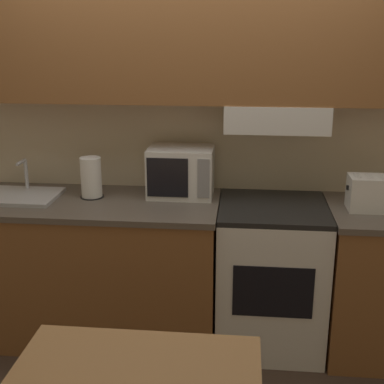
{
  "coord_description": "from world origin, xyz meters",
  "views": [
    {
      "loc": [
        0.33,
        -3.36,
        1.92
      ],
      "look_at": [
        0.05,
        -0.58,
        1.06
      ],
      "focal_mm": 50.0,
      "sensor_mm": 36.0,
      "label": 1
    }
  ],
  "objects_px": {
    "stove_range": "(270,275)",
    "paper_towel_roll": "(91,178)",
    "microwave": "(181,172)",
    "toaster": "(374,193)",
    "sink_basin": "(19,195)"
  },
  "relations": [
    {
      "from": "stove_range",
      "to": "paper_towel_roll",
      "type": "height_order",
      "value": "paper_towel_roll"
    },
    {
      "from": "toaster",
      "to": "sink_basin",
      "type": "xyz_separation_m",
      "value": [
        -2.13,
        0.01,
        -0.08
      ]
    },
    {
      "from": "microwave",
      "to": "paper_towel_roll",
      "type": "distance_m",
      "value": 0.56
    },
    {
      "from": "toaster",
      "to": "sink_basin",
      "type": "bearing_deg",
      "value": 179.71
    },
    {
      "from": "stove_range",
      "to": "sink_basin",
      "type": "bearing_deg",
      "value": -179.63
    },
    {
      "from": "microwave",
      "to": "paper_towel_roll",
      "type": "relative_size",
      "value": 1.59
    },
    {
      "from": "stove_range",
      "to": "toaster",
      "type": "xyz_separation_m",
      "value": [
        0.57,
        -0.02,
        0.56
      ]
    },
    {
      "from": "toaster",
      "to": "paper_towel_roll",
      "type": "bearing_deg",
      "value": 177.41
    },
    {
      "from": "microwave",
      "to": "toaster",
      "type": "xyz_separation_m",
      "value": [
        1.14,
        -0.17,
        -0.05
      ]
    },
    {
      "from": "microwave",
      "to": "sink_basin",
      "type": "relative_size",
      "value": 0.84
    },
    {
      "from": "stove_range",
      "to": "paper_towel_roll",
      "type": "xyz_separation_m",
      "value": [
        -1.12,
        0.06,
        0.58
      ]
    },
    {
      "from": "stove_range",
      "to": "paper_towel_roll",
      "type": "distance_m",
      "value": 1.26
    },
    {
      "from": "toaster",
      "to": "stove_range",
      "type": "bearing_deg",
      "value": 177.87
    },
    {
      "from": "microwave",
      "to": "toaster",
      "type": "distance_m",
      "value": 1.15
    },
    {
      "from": "microwave",
      "to": "sink_basin",
      "type": "height_order",
      "value": "microwave"
    }
  ]
}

